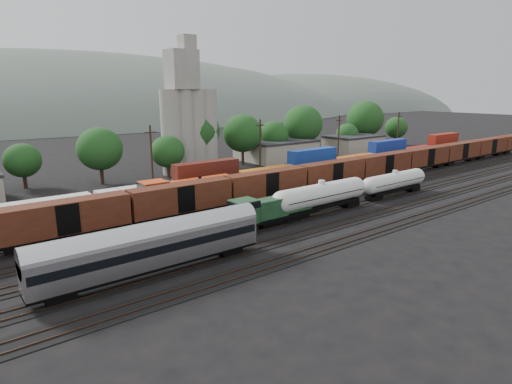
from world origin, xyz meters
TOP-DOWN VIEW (x-y plane):
  - ground at (0.00, 0.00)m, footprint 600.00×600.00m
  - tracks at (0.00, 0.00)m, footprint 180.00×33.20m
  - green_locomotive at (-8.21, -5.00)m, footprint 15.49×2.73m
  - tank_car_a at (2.03, -5.00)m, footprint 18.27×3.27m
  - tank_car_b at (20.05, -5.00)m, footprint 16.11×2.88m
  - passenger_coach at (-26.58, -10.00)m, footprint 23.23×2.87m
  - orange_locomotive at (-12.68, 10.00)m, footprint 18.62×3.10m
  - boxcar_string at (15.34, 5.00)m, footprint 169.00×2.90m
  - container_wall at (-1.08, 15.00)m, footprint 160.00×2.60m
  - grain_silo at (3.28, 36.00)m, footprint 13.40×5.00m
  - industrial_sheds at (6.63, 35.25)m, footprint 119.38×17.26m
  - tree_band at (3.79, 37.24)m, footprint 167.39×15.80m
  - utility_poles at (0.00, 22.00)m, footprint 122.20×0.36m
  - distant_hills at (23.92, 260.00)m, footprint 860.00×286.00m

SIDE VIEW (x-z plane):
  - distant_hills at x=23.92m, z-range -85.56..44.44m
  - ground at x=0.00m, z-range 0.00..0.00m
  - tracks at x=0.00m, z-range -0.05..0.15m
  - green_locomotive at x=-8.21m, z-range 0.31..4.41m
  - tank_car_b at x=20.05m, z-range 0.41..4.63m
  - industrial_sheds at x=6.63m, z-range 0.01..5.11m
  - orange_locomotive at x=-12.68m, z-range 0.32..4.97m
  - container_wall at x=-1.08m, z-range -0.22..5.58m
  - tank_car_a at x=2.03m, z-range 0.44..5.23m
  - boxcar_string at x=15.34m, z-range 1.02..5.22m
  - passenger_coach at x=-26.58m, z-range 0.60..5.87m
  - utility_poles at x=0.00m, z-range 0.21..12.21m
  - tree_band at x=3.79m, z-range 0.53..15.06m
  - grain_silo at x=3.28m, z-range -3.24..25.76m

